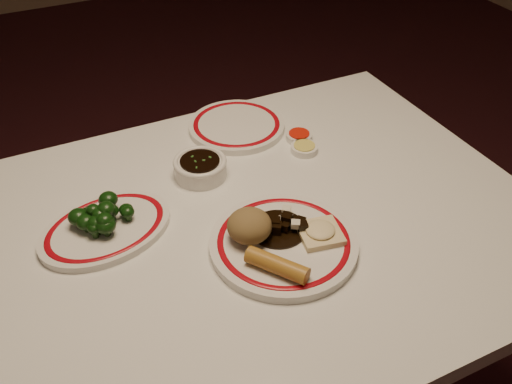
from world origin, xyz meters
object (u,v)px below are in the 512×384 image
object	(u,v)px
soy_bowl	(200,168)
broccoli_plate	(106,228)
dining_table	(247,255)
spring_roll	(277,265)
main_plate	(283,244)
broccoli_pile	(99,216)
rice_mound	(249,226)
fried_wonton	(320,232)
stirfry_heap	(278,226)

from	to	relation	value
soy_bowl	broccoli_plate	bearing A→B (deg)	-158.95
dining_table	spring_roll	bearing A→B (deg)	-95.48
main_plate	spring_roll	world-z (taller)	spring_roll
dining_table	broccoli_pile	distance (m)	0.32
dining_table	rice_mound	distance (m)	0.15
dining_table	broccoli_pile	xyz separation A→B (m)	(-0.27, 0.10, 0.13)
dining_table	fried_wonton	distance (m)	0.19
dining_table	broccoli_plate	size ratio (longest dim) A/B	3.91
broccoli_plate	main_plate	bearing A→B (deg)	-33.10
rice_mound	stirfry_heap	bearing A→B (deg)	-3.89
rice_mound	spring_roll	distance (m)	0.10
main_plate	broccoli_pile	size ratio (longest dim) A/B	2.87
dining_table	stirfry_heap	distance (m)	0.14
stirfry_heap	broccoli_pile	bearing A→B (deg)	151.56
fried_wonton	broccoli_pile	world-z (taller)	broccoli_pile
fried_wonton	broccoli_pile	bearing A→B (deg)	149.82
broccoli_pile	soy_bowl	xyz separation A→B (m)	(0.24, 0.09, -0.02)
broccoli_plate	soy_bowl	world-z (taller)	soy_bowl
main_plate	soy_bowl	bearing A→B (deg)	101.54
rice_mound	spring_roll	world-z (taller)	rice_mound
spring_roll	soy_bowl	xyz separation A→B (m)	(-0.01, 0.35, -0.01)
fried_wonton	stirfry_heap	distance (m)	0.08
rice_mound	main_plate	bearing A→B (deg)	-33.16
broccoli_plate	soy_bowl	bearing A→B (deg)	21.05
rice_mound	dining_table	bearing A→B (deg)	69.91
rice_mound	stirfry_heap	xyz separation A→B (m)	(0.06, -0.00, -0.02)
main_plate	soy_bowl	distance (m)	0.29
dining_table	broccoli_plate	bearing A→B (deg)	159.54
stirfry_heap	broccoli_pile	size ratio (longest dim) A/B	0.89
main_plate	spring_roll	distance (m)	0.08
main_plate	broccoli_pile	xyz separation A→B (m)	(-0.30, 0.20, 0.03)
rice_mound	spring_roll	bearing A→B (deg)	-86.47
fried_wonton	soy_bowl	size ratio (longest dim) A/B	0.79
stirfry_heap	soy_bowl	bearing A→B (deg)	103.69
spring_roll	soy_bowl	bearing A→B (deg)	56.50
dining_table	broccoli_pile	bearing A→B (deg)	159.13
broccoli_plate	dining_table	bearing A→B (deg)	-20.46
broccoli_plate	rice_mound	bearing A→B (deg)	-33.09
broccoli_plate	stirfry_heap	bearing A→B (deg)	-28.26
rice_mound	broccoli_plate	xyz separation A→B (m)	(-0.24, 0.16, -0.04)
broccoli_pile	spring_roll	bearing A→B (deg)	-46.04
spring_roll	stirfry_heap	xyz separation A→B (m)	(0.05, 0.10, -0.00)
fried_wonton	broccoli_pile	distance (m)	0.43
rice_mound	broccoli_plate	size ratio (longest dim) A/B	0.28
stirfry_heap	dining_table	bearing A→B (deg)	120.33
dining_table	fried_wonton	bearing A→B (deg)	-47.86
dining_table	soy_bowl	bearing A→B (deg)	97.41
main_plate	fried_wonton	world-z (taller)	fried_wonton
dining_table	spring_roll	distance (m)	0.20
main_plate	spring_roll	bearing A→B (deg)	-126.83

